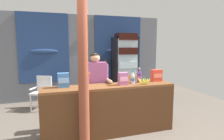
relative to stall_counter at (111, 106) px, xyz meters
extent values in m
plane|color=#665B51|center=(-0.12, 0.87, -0.56)|extent=(8.24, 8.24, 0.00)
cube|color=slate|center=(-0.12, 2.83, 0.76)|extent=(5.37, 0.12, 2.64)
cube|color=navy|center=(-1.23, 2.74, 1.05)|extent=(1.44, 0.04, 2.06)
ellipsoid|color=navy|center=(-1.23, 2.72, 0.94)|extent=(0.79, 0.10, 0.16)
cube|color=navy|center=(1.10, 2.74, 1.05)|extent=(1.59, 0.04, 2.06)
ellipsoid|color=navy|center=(1.10, 2.72, 0.94)|extent=(0.87, 0.10, 0.16)
cylinder|color=tan|center=(-0.09, 2.75, 1.29)|extent=(0.27, 0.03, 0.27)
cylinder|color=white|center=(-0.09, 2.74, 1.29)|extent=(0.23, 0.01, 0.23)
cube|color=beige|center=(-0.86, 2.75, 1.07)|extent=(0.24, 0.02, 0.18)
cube|color=brown|center=(0.00, 0.10, 0.36)|extent=(2.48, 0.48, 0.04)
cube|color=#4E2E18|center=(0.00, -0.12, -0.11)|extent=(2.48, 0.04, 0.90)
cube|color=#4E2E18|center=(-1.20, 0.10, -0.11)|extent=(0.08, 0.43, 0.90)
cube|color=#4E2E18|center=(1.20, 0.10, -0.11)|extent=(0.08, 0.43, 0.90)
cylinder|color=brown|center=(-0.55, -0.30, 0.05)|extent=(0.17, 0.17, 1.23)
cylinder|color=brown|center=(-0.55, -0.30, 1.28)|extent=(0.15, 0.15, 1.23)
ellipsoid|color=brown|center=(-0.48, -0.30, 0.67)|extent=(0.06, 0.05, 0.08)
cube|color=black|center=(1.14, 2.50, 0.40)|extent=(0.71, 0.04, 1.93)
cube|color=black|center=(0.80, 2.24, 0.40)|extent=(0.04, 0.56, 1.93)
cube|color=black|center=(1.47, 2.24, 0.40)|extent=(0.04, 0.56, 1.93)
cube|color=black|center=(1.14, 2.24, 1.35)|extent=(0.71, 0.56, 0.04)
cube|color=black|center=(1.14, 2.24, -0.52)|extent=(0.71, 0.56, 0.08)
cube|color=silver|center=(1.14, 1.97, 0.45)|extent=(0.65, 0.02, 1.77)
cylinder|color=#B7B7BC|center=(1.43, 1.94, 0.40)|extent=(0.02, 0.02, 0.40)
cube|color=silver|center=(1.14, 2.24, 0.01)|extent=(0.63, 0.48, 0.02)
cube|color=orange|center=(1.14, 2.13, 0.12)|extent=(0.59, 0.44, 0.20)
cube|color=silver|center=(1.14, 2.24, 0.43)|extent=(0.63, 0.48, 0.02)
cube|color=silver|center=(1.14, 2.13, 0.54)|extent=(0.59, 0.44, 0.20)
cube|color=silver|center=(1.14, 2.24, 0.85)|extent=(0.63, 0.48, 0.02)
cube|color=black|center=(1.14, 2.13, 0.96)|extent=(0.59, 0.44, 0.20)
cube|color=silver|center=(1.14, 2.24, 1.27)|extent=(0.63, 0.48, 0.02)
cube|color=black|center=(1.14, 2.13, 1.38)|extent=(0.59, 0.44, 0.20)
cube|color=brown|center=(0.16, 2.54, 0.05)|extent=(0.04, 0.28, 1.22)
cube|color=brown|center=(0.60, 2.54, 0.05)|extent=(0.04, 0.28, 1.22)
cube|color=brown|center=(0.38, 2.54, 0.47)|extent=(0.44, 0.28, 0.02)
cylinder|color=black|center=(0.31, 2.54, 0.54)|extent=(0.05, 0.05, 0.10)
cylinder|color=brown|center=(0.44, 2.54, 0.55)|extent=(0.07, 0.07, 0.13)
cube|color=brown|center=(0.38, 2.54, 0.11)|extent=(0.44, 0.28, 0.02)
cylinder|color=orange|center=(0.31, 2.54, 0.18)|extent=(0.06, 0.06, 0.12)
cylinder|color=orange|center=(0.44, 2.54, 0.17)|extent=(0.05, 0.05, 0.11)
cube|color=brown|center=(0.38, 2.54, -0.26)|extent=(0.44, 0.28, 0.02)
cylinder|color=orange|center=(0.31, 2.54, -0.17)|extent=(0.06, 0.06, 0.15)
cylinder|color=orange|center=(0.44, 2.54, -0.17)|extent=(0.07, 0.07, 0.16)
cube|color=silver|center=(-1.33, 1.99, -0.12)|extent=(0.59, 0.59, 0.04)
cube|color=silver|center=(-1.24, 2.17, 0.10)|extent=(0.39, 0.22, 0.40)
cylinder|color=silver|center=(-1.58, 1.90, -0.34)|extent=(0.04, 0.04, 0.44)
cylinder|color=silver|center=(-1.24, 1.73, -0.34)|extent=(0.04, 0.04, 0.44)
cylinder|color=silver|center=(-1.42, 2.24, -0.34)|extent=(0.04, 0.04, 0.44)
cylinder|color=silver|center=(-1.08, 2.08, -0.34)|extent=(0.04, 0.04, 0.44)
cube|color=silver|center=(-1.51, 2.07, 0.00)|extent=(0.21, 0.37, 0.03)
cube|color=silver|center=(-1.15, 1.90, 0.00)|extent=(0.21, 0.37, 0.03)
cylinder|color=#28282D|center=(-0.28, 0.49, -0.16)|extent=(0.11, 0.11, 0.80)
cylinder|color=#28282D|center=(-0.10, 0.49, -0.16)|extent=(0.11, 0.11, 0.80)
cube|color=#934C7F|center=(-0.19, 0.49, 0.51)|extent=(0.43, 0.20, 0.54)
sphere|color=tan|center=(-0.19, 0.49, 0.87)|extent=(0.19, 0.19, 0.19)
ellipsoid|color=black|center=(-0.19, 0.50, 0.91)|extent=(0.18, 0.18, 0.10)
cylinder|color=#934C7F|center=(-0.42, 0.49, 0.58)|extent=(0.08, 0.08, 0.33)
cylinder|color=tan|center=(-0.42, 0.34, 0.42)|extent=(0.07, 0.26, 0.07)
sphere|color=tan|center=(-0.42, 0.21, 0.42)|extent=(0.08, 0.08, 0.08)
cylinder|color=#934C7F|center=(0.05, 0.49, 0.58)|extent=(0.08, 0.08, 0.33)
cylinder|color=tan|center=(0.05, 0.34, 0.42)|extent=(0.07, 0.26, 0.07)
sphere|color=tan|center=(0.05, 0.21, 0.42)|extent=(0.08, 0.08, 0.08)
cylinder|color=#56286B|center=(0.65, 0.19, 0.47)|extent=(0.09, 0.09, 0.18)
cone|color=#56286B|center=(0.65, 0.19, 0.60)|extent=(0.09, 0.09, 0.08)
cylinder|color=silver|center=(0.65, 0.19, 0.66)|extent=(0.04, 0.04, 0.03)
cylinder|color=purple|center=(0.65, 0.19, 0.47)|extent=(0.09, 0.09, 0.08)
cylinder|color=silver|center=(0.48, 0.14, 0.46)|extent=(0.07, 0.07, 0.16)
cone|color=silver|center=(0.48, 0.14, 0.57)|extent=(0.07, 0.07, 0.07)
cylinder|color=blue|center=(0.48, 0.14, 0.62)|extent=(0.03, 0.03, 0.03)
cylinder|color=blue|center=(0.48, 0.14, 0.46)|extent=(0.08, 0.08, 0.07)
cube|color=#E5422D|center=(1.05, 0.21, 0.50)|extent=(0.21, 0.13, 0.24)
cube|color=#FF826D|center=(1.05, 0.15, 0.50)|extent=(0.19, 0.00, 0.08)
cube|color=#3D75B7|center=(-0.83, 0.19, 0.51)|extent=(0.20, 0.11, 0.26)
cube|color=#7CB5F7|center=(-0.83, 0.14, 0.51)|extent=(0.18, 0.00, 0.09)
cube|color=#B76699|center=(0.25, 0.06, 0.50)|extent=(0.17, 0.11, 0.24)
cube|color=#F7A5D8|center=(0.25, 0.01, 0.50)|extent=(0.16, 0.00, 0.08)
ellipsoid|color=#DBCC42|center=(0.55, -0.05, 0.44)|extent=(0.11, 0.04, 0.15)
ellipsoid|color=#DBCC42|center=(0.58, -0.04, 0.43)|extent=(0.07, 0.03, 0.12)
ellipsoid|color=#DBCC42|center=(0.62, -0.04, 0.44)|extent=(0.04, 0.03, 0.14)
ellipsoid|color=#DBCC42|center=(0.65, -0.04, 0.43)|extent=(0.05, 0.04, 0.12)
ellipsoid|color=#DBCC42|center=(0.69, -0.05, 0.43)|extent=(0.07, 0.04, 0.13)
ellipsoid|color=#DBCC42|center=(0.72, -0.05, 0.43)|extent=(0.10, 0.05, 0.13)
cylinder|color=olive|center=(0.64, -0.04, 0.51)|extent=(0.02, 0.02, 0.05)
camera|label=1|loc=(-1.00, -3.17, 1.11)|focal=29.92mm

